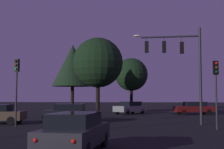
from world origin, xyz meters
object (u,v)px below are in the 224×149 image
Objects in this scene: traffic_light_corner_right at (216,81)px; car_nearside_lane at (75,132)px; car_parked_lot at (130,107)px; car_crossing_right at (71,112)px; tree_left_far at (131,75)px; tree_center_horizon at (98,63)px; traffic_light_corner_left at (17,79)px; car_far_lane at (194,108)px; traffic_signal_mast_arm at (180,58)px; tree_behind_sign at (73,65)px.

car_nearside_lane is at bearing -129.64° from traffic_light_corner_right.
car_crossing_right is at bearing -109.94° from car_parked_lot.
tree_left_far is 16.19m from tree_center_horizon.
traffic_light_corner_left reaches higher than car_far_lane.
traffic_light_corner_right is 0.93× the size of car_crossing_right.
car_nearside_lane is (-5.50, -12.33, -4.30)m from traffic_signal_mast_arm.
car_far_lane is 0.61× the size of tree_left_far.
car_parked_lot is (-7.57, 0.53, -0.00)m from car_far_lane.
tree_left_far is at bearing 129.81° from car_far_lane.
car_nearside_lane is 35.34m from tree_left_far.
tree_behind_sign is at bearing 102.41° from car_crossing_right.
tree_center_horizon is at bearing -100.14° from tree_left_far.
car_nearside_lane is at bearing -76.97° from tree_behind_sign.
tree_behind_sign is at bearing 128.12° from traffic_light_corner_right.
tree_behind_sign is (-5.99, 25.90, 5.20)m from car_nearside_lane.
traffic_light_corner_right is 12.07m from car_crossing_right.
traffic_signal_mast_arm reaches higher than car_far_lane.
traffic_light_corner_left reaches higher than car_crossing_right.
car_crossing_right is at bearing 154.85° from traffic_light_corner_right.
tree_center_horizon is (4.38, 9.85, 2.17)m from traffic_light_corner_left.
car_nearside_lane is (6.23, -9.24, -2.57)m from traffic_light_corner_left.
tree_left_far is at bearing 52.53° from tree_behind_sign.
car_crossing_right is at bearing 103.55° from car_nearside_lane.
traffic_signal_mast_arm is 0.93× the size of tree_left_far.
tree_behind_sign is 1.08× the size of tree_left_far.
traffic_light_corner_left is 1.07× the size of car_parked_lot.
tree_left_far reaches higher than traffic_light_corner_left.
tree_behind_sign is at bearing -127.47° from tree_left_far.
car_parked_lot is at bearing 3.27° from tree_behind_sign.
car_parked_lot is at bearing 70.06° from car_crossing_right.
traffic_light_corner_left is 13.59m from traffic_light_corner_right.
traffic_light_corner_right is 13.95m from tree_center_horizon.
car_nearside_lane is (-7.36, -8.88, -2.36)m from traffic_light_corner_right.
traffic_signal_mast_arm is 17.80m from tree_behind_sign.
traffic_light_corner_right is at bearing -61.69° from traffic_signal_mast_arm.
tree_behind_sign is (-13.35, 17.02, 2.84)m from traffic_light_corner_right.
car_parked_lot is at bearing 67.50° from tree_center_horizon.
car_crossing_right is (-3.35, 13.91, 0.00)m from car_nearside_lane.
traffic_signal_mast_arm is at bearing -42.59° from tree_center_horizon.
tree_center_horizon reaches higher than car_crossing_right.
car_nearside_lane is 27.21m from car_far_lane.
traffic_light_corner_right is 0.91× the size of car_far_lane.
traffic_light_corner_left is at bearing 124.00° from car_nearside_lane.
tree_center_horizon reaches higher than traffic_signal_mast_arm.
car_parked_lot is at bearing 66.64° from traffic_light_corner_left.
car_crossing_right is 0.59× the size of tree_center_horizon.
traffic_light_corner_right is at bearing -47.95° from tree_center_horizon.
traffic_signal_mast_arm is at bearing 14.80° from traffic_light_corner_left.
car_crossing_right is (-8.85, 1.58, -4.30)m from traffic_signal_mast_arm.
car_crossing_right is (-10.71, 5.03, -2.36)m from traffic_light_corner_right.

